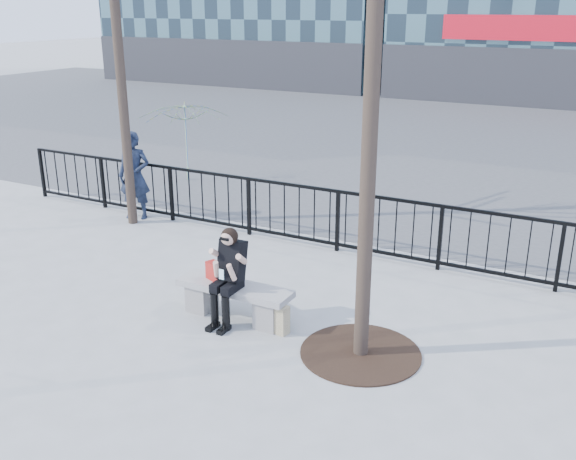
% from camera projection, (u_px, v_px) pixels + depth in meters
% --- Properties ---
extents(ground, '(120.00, 120.00, 0.00)m').
position_uv_depth(ground, '(235.00, 317.00, 8.87)').
color(ground, gray).
rests_on(ground, ground).
extents(street_surface, '(60.00, 23.00, 0.01)m').
position_uv_depth(street_surface, '(478.00, 135.00, 21.35)').
color(street_surface, '#474747').
rests_on(street_surface, ground).
extents(railing, '(14.00, 0.06, 1.10)m').
position_uv_depth(railing, '(327.00, 219.00, 11.18)').
color(railing, black).
rests_on(railing, ground).
extents(tree_grate, '(1.50, 1.50, 0.02)m').
position_uv_depth(tree_grate, '(360.00, 353.00, 7.94)').
color(tree_grate, black).
rests_on(tree_grate, ground).
extents(bench_main, '(1.65, 0.46, 0.49)m').
position_uv_depth(bench_main, '(235.00, 298.00, 8.77)').
color(bench_main, slate).
rests_on(bench_main, ground).
extents(seated_woman, '(0.50, 0.64, 1.34)m').
position_uv_depth(seated_woman, '(227.00, 277.00, 8.52)').
color(seated_woman, black).
rests_on(seated_woman, ground).
extents(handbag, '(0.33, 0.25, 0.25)m').
position_uv_depth(handbag, '(216.00, 272.00, 8.82)').
color(handbag, '#B31B16').
rests_on(handbag, bench_main).
extents(shopping_bag, '(0.43, 0.21, 0.39)m').
position_uv_depth(shopping_bag, '(274.00, 317.00, 8.44)').
color(shopping_bag, '#C5B48B').
rests_on(shopping_bag, ground).
extents(standing_man, '(0.75, 0.62, 1.75)m').
position_uv_depth(standing_man, '(134.00, 176.00, 12.75)').
color(standing_man, black).
rests_on(standing_man, ground).
extents(vendor_umbrella, '(2.44, 2.48, 1.92)m').
position_uv_depth(vendor_umbrella, '(185.00, 142.00, 15.47)').
color(vendor_umbrella, '#D9EB34').
rests_on(vendor_umbrella, ground).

